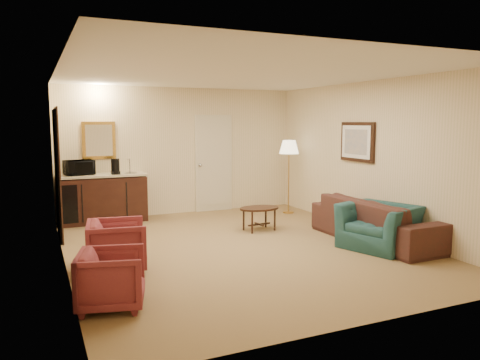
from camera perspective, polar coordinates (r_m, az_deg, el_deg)
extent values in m
plane|color=olive|center=(7.22, -0.02, -8.18)|extent=(6.00, 6.00, 0.00)
cube|color=beige|center=(9.80, -7.17, 3.52)|extent=(5.00, 0.02, 2.60)
cube|color=beige|center=(6.40, -20.93, 1.22)|extent=(0.02, 6.00, 2.60)
cube|color=beige|center=(8.32, 15.93, 2.67)|extent=(0.02, 6.00, 2.60)
cube|color=white|center=(7.00, -0.02, 12.81)|extent=(5.00, 6.00, 0.02)
cube|color=beige|center=(10.02, -3.26, 2.06)|extent=(0.82, 0.06, 2.05)
cube|color=black|center=(8.12, -21.31, 0.58)|extent=(0.06, 0.98, 2.10)
cube|color=gold|center=(9.42, -16.82, 4.65)|extent=(0.62, 0.04, 0.72)
cube|color=black|center=(8.59, 14.07, 4.53)|extent=(0.06, 0.90, 0.70)
cube|color=black|center=(9.28, -16.39, -2.14)|extent=(1.64, 0.58, 0.92)
imported|color=black|center=(7.78, 16.37, -3.88)|extent=(0.72, 2.36, 0.92)
imported|color=#1F4E4C|center=(7.37, 16.60, -4.57)|extent=(0.97, 1.19, 0.90)
imported|color=maroon|center=(6.22, -14.76, -7.46)|extent=(0.76, 0.80, 0.73)
imported|color=maroon|center=(5.06, -15.38, -11.24)|extent=(0.75, 0.78, 0.67)
cube|color=black|center=(8.27, 2.35, -4.75)|extent=(0.77, 0.56, 0.41)
cube|color=#B48A3C|center=(9.80, 5.96, 0.41)|extent=(0.52, 0.52, 1.54)
cylinder|color=black|center=(9.36, -12.26, -3.76)|extent=(0.31, 0.31, 0.33)
imported|color=black|center=(9.18, -19.04, 1.63)|extent=(0.56, 0.40, 0.34)
cylinder|color=black|center=(9.13, -14.96, 1.61)|extent=(0.18, 0.18, 0.30)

